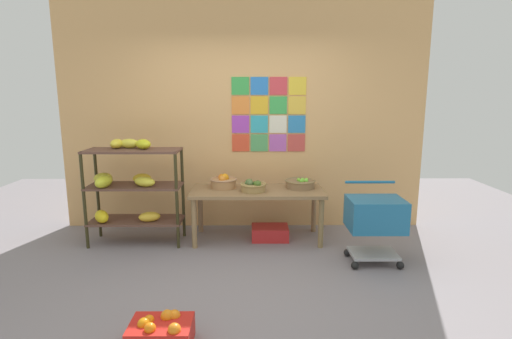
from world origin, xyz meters
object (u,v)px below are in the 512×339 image
(fruit_basket_centre, at_px, (253,186))
(fruit_basket_left, at_px, (223,182))
(produce_crate_under_table, at_px, (270,233))
(display_table, at_px, (257,195))
(orange_crate_foreground, at_px, (161,333))
(banana_shelf_unit, at_px, (130,183))
(fruit_basket_back_right, at_px, (300,183))
(shopping_cart, at_px, (375,217))

(fruit_basket_centre, xyz_separation_m, fruit_basket_left, (-0.36, 0.18, 0.01))
(fruit_basket_centre, relative_size, produce_crate_under_table, 0.69)
(display_table, distance_m, orange_crate_foreground, 2.23)
(fruit_basket_centre, distance_m, produce_crate_under_table, 0.65)
(banana_shelf_unit, distance_m, orange_crate_foreground, 2.23)
(display_table, relative_size, fruit_basket_left, 4.83)
(fruit_basket_centre, bearing_deg, fruit_basket_left, 152.96)
(banana_shelf_unit, xyz_separation_m, display_table, (1.49, 0.08, -0.18))
(display_table, bearing_deg, fruit_basket_left, 166.55)
(fruit_basket_back_right, relative_size, fruit_basket_left, 1.13)
(shopping_cart, bearing_deg, orange_crate_foreground, -157.46)
(fruit_basket_back_right, relative_size, shopping_cart, 0.45)
(banana_shelf_unit, bearing_deg, shopping_cart, -12.51)
(display_table, xyz_separation_m, produce_crate_under_table, (0.15, -0.00, -0.47))
(produce_crate_under_table, bearing_deg, banana_shelf_unit, -177.13)
(banana_shelf_unit, xyz_separation_m, shopping_cart, (2.70, -0.60, -0.23))
(banana_shelf_unit, bearing_deg, fruit_basket_left, 9.59)
(display_table, distance_m, shopping_cart, 1.39)
(fruit_basket_centre, bearing_deg, display_table, 56.83)
(banana_shelf_unit, bearing_deg, fruit_basket_back_right, 4.86)
(fruit_basket_centre, bearing_deg, banana_shelf_unit, 179.99)
(banana_shelf_unit, height_order, produce_crate_under_table, banana_shelf_unit)
(fruit_basket_back_right, relative_size, orange_crate_foreground, 0.85)
(banana_shelf_unit, distance_m, fruit_basket_back_right, 2.02)
(fruit_basket_back_right, bearing_deg, produce_crate_under_table, -166.46)
(fruit_basket_left, xyz_separation_m, produce_crate_under_table, (0.57, -0.10, -0.61))
(fruit_basket_back_right, xyz_separation_m, orange_crate_foreground, (-1.22, -2.16, -0.58))
(fruit_basket_back_right, height_order, produce_crate_under_table, fruit_basket_back_right)
(banana_shelf_unit, distance_m, fruit_basket_left, 1.10)
(display_table, bearing_deg, fruit_basket_back_right, 9.53)
(display_table, xyz_separation_m, fruit_basket_centre, (-0.05, -0.08, 0.14))
(orange_crate_foreground, bearing_deg, shopping_cart, 36.02)
(orange_crate_foreground, relative_size, shopping_cart, 0.52)
(banana_shelf_unit, xyz_separation_m, fruit_basket_left, (1.08, 0.18, -0.03))
(banana_shelf_unit, height_order, display_table, banana_shelf_unit)
(shopping_cart, bearing_deg, display_table, 137.05)
(produce_crate_under_table, relative_size, shopping_cart, 0.54)
(fruit_basket_centre, distance_m, shopping_cart, 1.41)
(orange_crate_foreground, height_order, shopping_cart, shopping_cart)
(orange_crate_foreground, bearing_deg, display_table, 71.40)
(produce_crate_under_table, height_order, shopping_cart, shopping_cart)
(shopping_cart, bearing_deg, banana_shelf_unit, 154.00)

